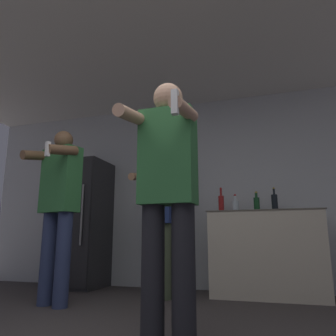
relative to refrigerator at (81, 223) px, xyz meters
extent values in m
cube|color=#B2B7BC|center=(1.76, 0.35, 0.42)|extent=(7.00, 0.06, 2.55)
cube|color=silver|center=(1.76, -1.26, 1.72)|extent=(7.00, 3.68, 0.05)
cube|color=#262628|center=(0.00, 0.01, 0.00)|extent=(0.66, 0.63, 1.71)
cube|color=black|center=(0.00, -0.31, 0.00)|extent=(0.63, 0.01, 1.64)
cylinder|color=#99999E|center=(0.21, -0.34, 0.09)|extent=(0.02, 0.02, 0.77)
cube|color=#BCB29E|center=(2.44, 0.00, -0.39)|extent=(1.23, 0.65, 0.94)
cube|color=#676256|center=(2.44, 0.00, 0.09)|extent=(1.26, 0.68, 0.01)
cylinder|color=maroon|center=(1.93, 0.09, 0.20)|extent=(0.07, 0.07, 0.22)
cylinder|color=maroon|center=(1.93, 0.09, 0.35)|extent=(0.03, 0.03, 0.10)
sphere|color=maroon|center=(1.93, 0.09, 0.40)|extent=(0.03, 0.03, 0.03)
cylinder|color=black|center=(2.57, 0.09, 0.19)|extent=(0.07, 0.07, 0.21)
cylinder|color=black|center=(2.57, 0.09, 0.34)|extent=(0.02, 0.02, 0.08)
sphere|color=#B29933|center=(2.57, 0.09, 0.37)|extent=(0.03, 0.03, 0.03)
cylinder|color=#194723|center=(2.36, 0.09, 0.18)|extent=(0.07, 0.07, 0.18)
cylinder|color=#194723|center=(2.36, 0.09, 0.30)|extent=(0.03, 0.03, 0.06)
sphere|color=#B29933|center=(2.36, 0.09, 0.33)|extent=(0.03, 0.03, 0.03)
cylinder|color=silver|center=(2.10, 0.09, 0.16)|extent=(0.09, 0.09, 0.15)
cylinder|color=silver|center=(2.10, 0.09, 0.27)|extent=(0.03, 0.03, 0.07)
sphere|color=maroon|center=(2.10, 0.09, 0.31)|extent=(0.03, 0.03, 0.03)
cylinder|color=black|center=(1.80, -2.02, -0.44)|extent=(0.15, 0.15, 0.84)
cylinder|color=black|center=(1.99, -2.03, -0.44)|extent=(0.15, 0.15, 0.84)
cube|color=#2D6B38|center=(1.89, -2.03, 0.30)|extent=(0.36, 0.20, 0.63)
sphere|color=tan|center=(1.89, -2.03, 0.71)|extent=(0.20, 0.20, 0.20)
cylinder|color=tan|center=(1.72, -2.22, 0.53)|extent=(0.08, 0.42, 0.15)
cylinder|color=tan|center=(2.06, -2.23, 0.53)|extent=(0.08, 0.42, 0.15)
cube|color=white|center=(2.06, -2.43, 0.49)|extent=(0.04, 0.04, 0.14)
cylinder|color=navy|center=(0.35, -1.14, -0.41)|extent=(0.14, 0.14, 0.89)
cylinder|color=navy|center=(0.57, -1.20, -0.41)|extent=(0.14, 0.14, 0.89)
cube|color=#2D6B38|center=(0.46, -1.17, 0.37)|extent=(0.45, 0.30, 0.67)
sphere|color=brown|center=(0.46, -1.17, 0.80)|extent=(0.20, 0.20, 0.20)
cylinder|color=brown|center=(0.23, -1.28, 0.63)|extent=(0.19, 0.36, 0.15)
cylinder|color=brown|center=(0.61, -1.38, 0.63)|extent=(0.19, 0.36, 0.15)
cube|color=white|center=(0.56, -1.54, 0.60)|extent=(0.04, 0.04, 0.14)
cylinder|color=#38422D|center=(1.21, -0.46, -0.45)|extent=(0.12, 0.12, 0.80)
cylinder|color=#38422D|center=(1.39, -0.48, -0.45)|extent=(0.12, 0.12, 0.80)
cube|color=navy|center=(1.30, -0.47, 0.25)|extent=(0.35, 0.23, 0.60)
sphere|color=#9E7051|center=(1.30, -0.47, 0.66)|extent=(0.22, 0.22, 0.22)
cylinder|color=#9E7051|center=(1.12, -0.65, 0.47)|extent=(0.12, 0.40, 0.15)
cylinder|color=#9E7051|center=(1.44, -0.68, 0.47)|extent=(0.12, 0.40, 0.15)
cube|color=white|center=(1.42, -0.87, 0.43)|extent=(0.04, 0.04, 0.14)
camera|label=1|loc=(2.52, -4.01, -0.24)|focal=35.00mm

